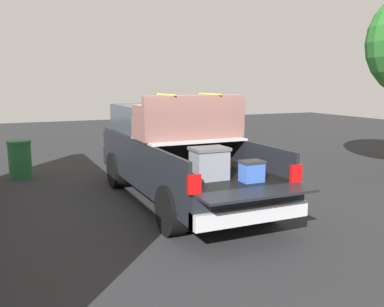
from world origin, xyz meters
The scene contains 3 objects.
ground_plane centered at (0.00, 0.00, 0.00)m, with size 40.00×40.00×0.00m, color #262628.
pickup_truck centered at (0.39, 0.00, 0.98)m, with size 6.05×2.06×2.23m.
trash_can centered at (3.68, 2.91, 0.50)m, with size 0.60×0.60×0.98m.
Camera 1 is at (-7.89, 3.30, 2.45)m, focal length 39.77 mm.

